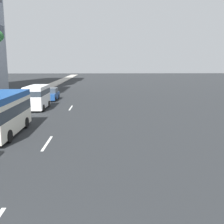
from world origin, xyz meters
The scene contains 7 objects.
ground_plane centered at (31.50, 0.00, 0.00)m, with size 198.00×198.00×0.00m, color #26282B.
sidewalk_right centered at (31.50, 7.76, 0.07)m, with size 162.00×2.74×0.15m, color #B2ADA3.
lane_stripe_mid centered at (12.38, 0.00, 0.01)m, with size 3.20×0.16×0.01m, color silver.
lane_stripe_far centered at (26.06, 0.00, 0.01)m, with size 3.20×0.16×0.01m, color silver.
van_lead centered at (25.47, 3.59, 1.47)m, with size 4.93×2.08×2.58m.
minibus_second centered at (14.63, 3.55, 1.61)m, with size 6.94×2.41×2.93m.
car_third centered at (32.99, 3.46, 0.78)m, with size 4.28×1.83×1.66m.
Camera 1 is at (-4.28, -3.45, 5.04)m, focal length 43.16 mm.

